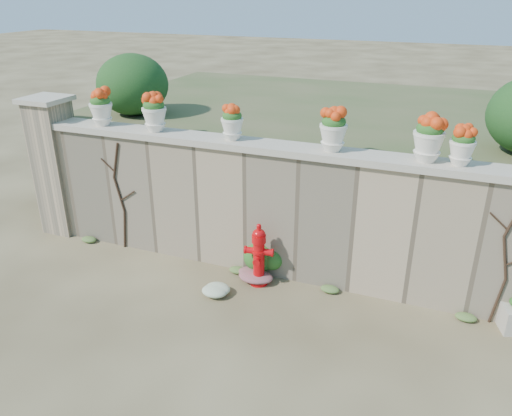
% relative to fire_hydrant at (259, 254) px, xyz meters
% --- Properties ---
extents(ground, '(80.00, 80.00, 0.00)m').
position_rel_fire_hydrant_xyz_m(ground, '(0.08, -1.34, -0.51)').
color(ground, '#4C3F26').
rests_on(ground, ground).
extents(stone_wall, '(8.00, 0.40, 2.00)m').
position_rel_fire_hydrant_xyz_m(stone_wall, '(0.08, 0.46, 0.49)').
color(stone_wall, tan).
rests_on(stone_wall, ground).
extents(wall_cap, '(8.10, 0.52, 0.10)m').
position_rel_fire_hydrant_xyz_m(wall_cap, '(0.08, 0.46, 1.54)').
color(wall_cap, beige).
rests_on(wall_cap, stone_wall).
extents(gate_pillar, '(0.72, 0.72, 2.48)m').
position_rel_fire_hydrant_xyz_m(gate_pillar, '(-4.07, 0.46, 0.75)').
color(gate_pillar, tan).
rests_on(gate_pillar, ground).
extents(raised_fill, '(9.00, 6.00, 2.00)m').
position_rel_fire_hydrant_xyz_m(raised_fill, '(0.08, 3.66, 0.49)').
color(raised_fill, '#384C23').
rests_on(raised_fill, ground).
extents(back_shrub_left, '(1.30, 1.30, 1.10)m').
position_rel_fire_hydrant_xyz_m(back_shrub_left, '(-3.12, 1.66, 2.04)').
color(back_shrub_left, '#143814').
rests_on(back_shrub_left, raised_fill).
extents(vine_left, '(0.60, 0.04, 1.91)m').
position_rel_fire_hydrant_xyz_m(vine_left, '(-2.59, 0.24, 0.49)').
color(vine_left, black).
rests_on(vine_left, ground).
extents(vine_right, '(0.60, 0.04, 1.91)m').
position_rel_fire_hydrant_xyz_m(vine_right, '(3.31, 0.24, 0.49)').
color(vine_right, black).
rests_on(vine_right, ground).
extents(fire_hydrant, '(0.44, 0.31, 1.00)m').
position_rel_fire_hydrant_xyz_m(fire_hydrant, '(0.00, 0.00, 0.00)').
color(fire_hydrant, red).
rests_on(fire_hydrant, ground).
extents(green_shrub, '(0.69, 0.62, 0.65)m').
position_rel_fire_hydrant_xyz_m(green_shrub, '(0.02, 0.21, -0.18)').
color(green_shrub, '#1E5119').
rests_on(green_shrub, ground).
extents(magenta_clump, '(0.82, 0.55, 0.22)m').
position_rel_fire_hydrant_xyz_m(magenta_clump, '(-0.20, 0.02, -0.40)').
color(magenta_clump, '#B8246B').
rests_on(magenta_clump, ground).
extents(white_flowers, '(0.53, 0.43, 0.19)m').
position_rel_fire_hydrant_xyz_m(white_flowers, '(-0.55, -0.53, -0.41)').
color(white_flowers, white).
rests_on(white_flowers, ground).
extents(urn_pot_0, '(0.37, 0.37, 0.58)m').
position_rel_fire_hydrant_xyz_m(urn_pot_0, '(-2.93, 0.46, 1.88)').
color(urn_pot_0, white).
rests_on(urn_pot_0, wall_cap).
extents(urn_pot_1, '(0.38, 0.38, 0.60)m').
position_rel_fire_hydrant_xyz_m(urn_pot_1, '(-1.93, 0.46, 1.89)').
color(urn_pot_1, white).
rests_on(urn_pot_1, wall_cap).
extents(urn_pot_2, '(0.33, 0.33, 0.52)m').
position_rel_fire_hydrant_xyz_m(urn_pot_2, '(-0.60, 0.46, 1.85)').
color(urn_pot_2, white).
rests_on(urn_pot_2, wall_cap).
extents(urn_pot_3, '(0.38, 0.38, 0.60)m').
position_rel_fire_hydrant_xyz_m(urn_pot_3, '(0.91, 0.46, 1.89)').
color(urn_pot_3, white).
rests_on(urn_pot_3, wall_cap).
extents(urn_pot_4, '(0.40, 0.40, 0.63)m').
position_rel_fire_hydrant_xyz_m(urn_pot_4, '(2.16, 0.46, 1.91)').
color(urn_pot_4, white).
rests_on(urn_pot_4, wall_cap).
extents(urn_pot_5, '(0.33, 0.33, 0.51)m').
position_rel_fire_hydrant_xyz_m(urn_pot_5, '(2.57, 0.46, 1.85)').
color(urn_pot_5, white).
rests_on(urn_pot_5, wall_cap).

